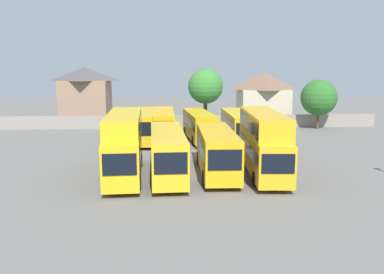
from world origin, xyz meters
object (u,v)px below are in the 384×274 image
at_px(bus_6, 163,123).
at_px(house_terrace_left, 86,94).
at_px(bus_4, 263,140).
at_px(bus_7, 199,124).
at_px(bus_1, 124,142).
at_px(house_terrace_centre, 263,96).
at_px(bus_2, 168,150).
at_px(tree_left_of_lot, 206,86).
at_px(tree_behind_wall, 319,98).
at_px(bus_8, 237,124).
at_px(bus_3, 217,149).
at_px(bus_5, 145,124).

bearing_deg(bus_6, house_terrace_left, -146.13).
bearing_deg(bus_4, bus_7, -162.79).
xyz_separation_m(bus_1, house_terrace_centre, (18.96, 34.78, 1.16)).
bearing_deg(bus_2, tree_left_of_lot, 166.82).
bearing_deg(house_terrace_centre, tree_behind_wall, -63.25).
distance_m(house_terrace_centre, tree_behind_wall, 11.87).
distance_m(bus_1, house_terrace_centre, 39.63).
distance_m(bus_8, tree_behind_wall, 15.46).
bearing_deg(house_terrace_centre, bus_6, -131.25).
xyz_separation_m(bus_4, bus_6, (-8.08, 16.10, -0.80)).
bearing_deg(bus_4, bus_6, -149.83).
height_order(bus_3, bus_6, bus_3).
xyz_separation_m(bus_4, bus_8, (0.63, 15.58, -0.90)).
bearing_deg(bus_6, bus_8, 86.30).
relative_size(bus_8, tree_left_of_lot, 1.42).
bearing_deg(bus_3, house_terrace_left, -153.00).
distance_m(bus_2, bus_7, 16.20).
height_order(bus_8, tree_behind_wall, tree_behind_wall).
height_order(bus_5, house_terrace_left, house_terrace_left).
distance_m(bus_2, tree_behind_wall, 31.84).
distance_m(bus_5, house_terrace_centre, 26.39).
relative_size(bus_1, house_terrace_left, 1.31).
distance_m(bus_2, bus_6, 16.01).
xyz_separation_m(tree_left_of_lot, tree_behind_wall, (15.37, -4.50, -1.38)).
bearing_deg(tree_behind_wall, bus_1, -135.13).
xyz_separation_m(bus_4, house_terrace_centre, (8.07, 34.51, 1.16)).
distance_m(bus_6, house_terrace_left, 22.36).
distance_m(bus_3, house_terrace_left, 38.29).
bearing_deg(tree_left_of_lot, bus_5, -122.65).
bearing_deg(bus_5, bus_8, 91.63).
xyz_separation_m(bus_8, tree_left_of_lot, (-2.60, 12.85, 3.88)).
bearing_deg(tree_behind_wall, bus_6, -159.99).
height_order(bus_1, bus_2, bus_1).
bearing_deg(tree_behind_wall, house_terrace_centre, 116.75).
height_order(bus_2, bus_6, bus_2).
relative_size(bus_5, tree_left_of_lot, 1.42).
bearing_deg(bus_6, bus_1, -10.02).
height_order(bus_5, house_terrace_centre, house_terrace_centre).
bearing_deg(bus_8, tree_behind_wall, 123.81).
height_order(bus_3, tree_left_of_lot, tree_left_of_lot).
relative_size(bus_3, bus_5, 0.88).
height_order(bus_1, house_terrace_left, house_terrace_left).
distance_m(bus_1, bus_8, 19.61).
distance_m(bus_5, bus_7, 6.35).
relative_size(bus_1, bus_4, 0.98).
xyz_separation_m(bus_6, house_terrace_left, (-12.48, 18.40, 2.39)).
bearing_deg(bus_8, bus_2, -27.27).
bearing_deg(bus_1, bus_2, 93.37).
bearing_deg(bus_2, house_terrace_left, -161.31).
relative_size(bus_3, bus_7, 0.92).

